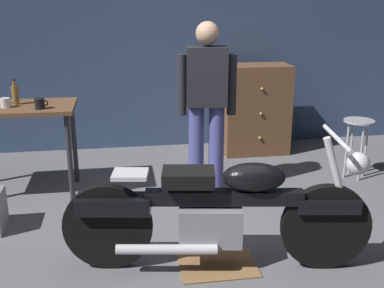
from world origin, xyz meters
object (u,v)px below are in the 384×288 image
(motorcycle, at_px, (219,210))
(mug_white_ceramic, at_px, (6,103))
(person_standing, at_px, (207,101))
(bottle, at_px, (15,94))
(shop_stool, at_px, (358,133))
(wooden_dresser, at_px, (256,109))
(mug_black_matte, at_px, (40,104))

(motorcycle, bearing_deg, mug_white_ceramic, 146.86)
(person_standing, bearing_deg, bottle, -1.48)
(shop_stool, xyz_separation_m, mug_white_ceramic, (-3.53, 0.01, 0.45))
(motorcycle, xyz_separation_m, bottle, (-1.63, 1.66, 0.55))
(person_standing, xyz_separation_m, mug_white_ceramic, (-1.87, 0.12, 0.02))
(wooden_dresser, relative_size, bottle, 4.56)
(shop_stool, distance_m, mug_black_matte, 3.24)
(motorcycle, distance_m, bottle, 2.39)
(person_standing, height_order, mug_black_matte, person_standing)
(motorcycle, bearing_deg, person_standing, 92.10)
(motorcycle, relative_size, bottle, 9.02)
(wooden_dresser, distance_m, mug_white_ceramic, 2.91)
(wooden_dresser, bearing_deg, shop_stool, -50.52)
(person_standing, bearing_deg, shop_stool, -170.29)
(shop_stool, bearing_deg, mug_black_matte, -178.24)
(person_standing, xyz_separation_m, wooden_dresser, (0.83, 1.12, -0.38))
(wooden_dresser, distance_m, mug_black_matte, 2.65)
(bottle, bearing_deg, mug_white_ceramic, -119.34)
(motorcycle, relative_size, shop_stool, 3.40)
(mug_white_ceramic, bearing_deg, mug_black_matte, -19.09)
(mug_black_matte, bearing_deg, person_standing, -0.25)
(person_standing, relative_size, mug_white_ceramic, 13.80)
(motorcycle, bearing_deg, shop_stool, 48.80)
(mug_white_ceramic, bearing_deg, motorcycle, -42.14)
(motorcycle, xyz_separation_m, mug_white_ceramic, (-1.70, 1.54, 0.50))
(motorcycle, distance_m, wooden_dresser, 2.73)
(motorcycle, height_order, bottle, bottle)
(motorcycle, bearing_deg, bottle, 143.54)
(shop_stool, bearing_deg, mug_white_ceramic, 179.79)
(mug_black_matte, bearing_deg, wooden_dresser, 25.00)
(mug_white_ceramic, relative_size, mug_black_matte, 0.99)
(shop_stool, height_order, mug_white_ceramic, mug_white_ceramic)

